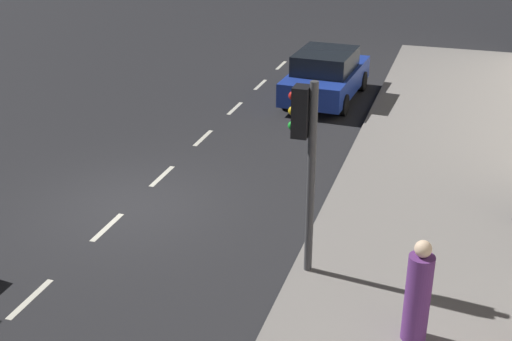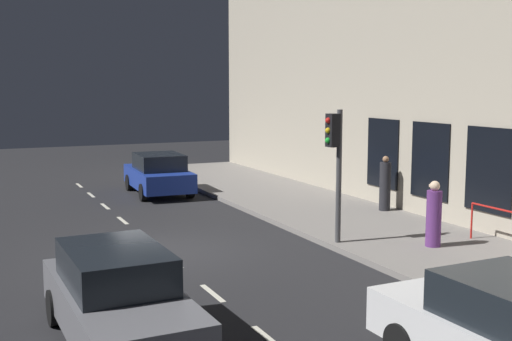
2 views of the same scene
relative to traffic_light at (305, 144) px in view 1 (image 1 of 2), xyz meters
name	(u,v)px [view 1 (image 1 of 2)]	position (x,y,z in m)	size (l,w,h in m)	color
ground_plane	(130,206)	(-4.16, 1.51, -2.52)	(60.00, 60.00, 0.00)	#232326
sidewalk	(428,248)	(2.09, 1.51, -2.44)	(4.50, 32.00, 0.15)	gray
lane_centre_line	(107,227)	(-4.16, 0.51, -2.51)	(0.12, 27.20, 0.01)	beige
traffic_light	(305,144)	(0.00, 0.00, 0.00)	(0.48, 0.32, 3.43)	#424244
parked_car_0	(326,75)	(-1.73, 9.99, -1.73)	(2.13, 4.28, 1.58)	#1E389E
pedestrian_2	(418,295)	(2.08, -1.37, -1.60)	(0.52, 0.52, 1.67)	#5B2D70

